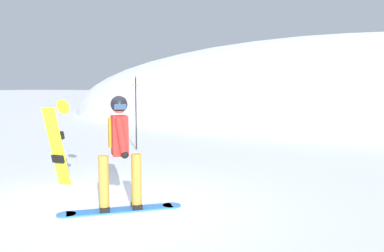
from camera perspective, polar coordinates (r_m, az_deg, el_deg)
ground_plane at (r=6.62m, az=-11.25°, el=-10.86°), size 300.00×300.00×0.00m
ridge_peak_main at (r=34.35m, az=21.77°, el=2.03°), size 43.42×39.08×10.85m
snowboarder_main at (r=6.23m, az=-9.91°, el=-3.20°), size 1.46×1.29×1.71m
spare_snowboard at (r=8.03m, az=-17.94°, el=-2.19°), size 0.28×0.45×1.61m
piste_marker_near at (r=12.19m, az=-7.70°, el=2.49°), size 0.20×0.20×2.15m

